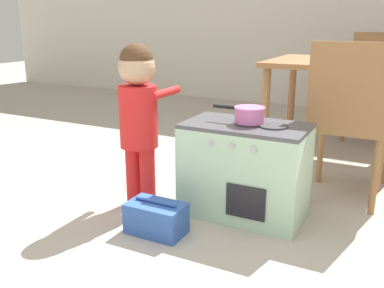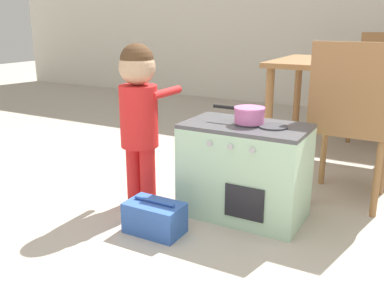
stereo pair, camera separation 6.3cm
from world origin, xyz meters
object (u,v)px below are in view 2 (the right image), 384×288
child_figure (139,106)px  dining_table (342,76)px  dining_chair_near (350,120)px  cup_on_table (341,52)px  dining_chair_far (380,83)px  toy_pot (249,114)px  play_kitchen (245,170)px  toy_basket (155,218)px

child_figure → dining_table: child_figure is taller
dining_chair_near → cup_on_table: 1.06m
dining_chair_far → toy_pot: bearing=78.4°
toy_pot → child_figure: child_figure is taller
toy_pot → dining_chair_far: 2.01m
toy_pot → cup_on_table: (0.17, 1.39, 0.22)m
dining_chair_near → toy_pot: bearing=-135.9°
play_kitchen → toy_basket: 0.52m
play_kitchen → dining_chair_near: 0.64m
dining_table → dining_chair_far: (0.18, 0.78, -0.14)m
play_kitchen → dining_chair_far: dining_chair_far is taller
child_figure → toy_basket: child_figure is taller
dining_chair_near → toy_basket: bearing=-132.3°
dining_chair_far → dining_chair_near: bearing=90.7°
play_kitchen → dining_chair_far: (0.42, 1.97, 0.23)m
play_kitchen → child_figure: (-0.54, -0.16, 0.32)m
play_kitchen → toy_pot: size_ratio=2.26×
play_kitchen → toy_pot: toy_pot is taller
child_figure → cup_on_table: bearing=65.1°
play_kitchen → cup_on_table: cup_on_table is taller
dining_chair_near → cup_on_table: (-0.26, 0.99, 0.29)m
toy_basket → dining_chair_far: 2.51m
play_kitchen → cup_on_table: size_ratio=7.25×
child_figure → cup_on_table: size_ratio=10.34×
play_kitchen → dining_chair_far: bearing=78.1°
child_figure → dining_chair_near: (0.98, 0.57, -0.08)m
child_figure → dining_table: size_ratio=0.96×
child_figure → toy_basket: bearing=-44.2°
toy_pot → dining_table: bearing=79.5°
child_figure → toy_basket: size_ratio=3.19×
dining_chair_near → dining_chair_far: 1.56m
toy_basket → dining_table: bearing=71.5°
dining_table → child_figure: bearing=-119.8°
play_kitchen → dining_chair_far: 2.03m
play_kitchen → cup_on_table: bearing=82.7°
dining_chair_near → dining_chair_far: (-0.02, 1.56, 0.00)m
play_kitchen → toy_pot: bearing=2.2°
toy_pot → dining_chair_near: dining_chair_near is taller
dining_chair_far → play_kitchen: bearing=78.1°
cup_on_table → toy_basket: bearing=-104.9°
toy_basket → cup_on_table: 1.98m
toy_pot → child_figure: bearing=-163.9°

